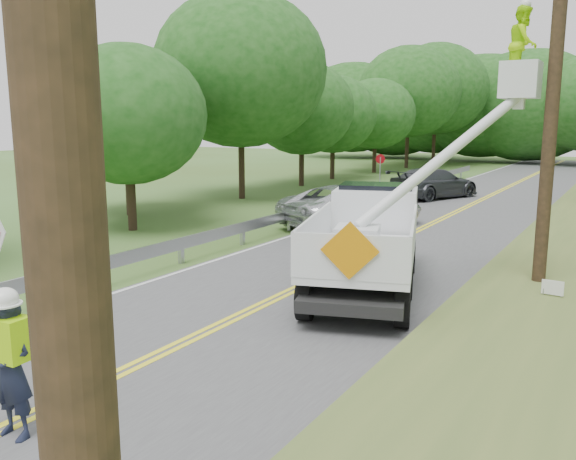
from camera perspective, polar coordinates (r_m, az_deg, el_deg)
The scene contains 11 objects.
ground at distance 9.51m, azimuth -19.46°, elevation -14.65°, with size 140.00×140.00×0.00m, color #435720.
road at distance 20.92m, azimuth 11.27°, elevation -0.62°, with size 7.20×96.00×0.03m.
guardrail at distance 23.24m, azimuth 2.70°, elevation 2.02°, with size 0.18×48.00×0.77m.
treeline_left at distance 41.15m, azimuth 5.81°, elevation 12.96°, with size 10.26×54.98×11.00m.
treeline_horizon at distance 62.31m, azimuth 23.07°, elevation 11.02°, with size 56.38×14.18×10.62m.
flagger at distance 8.21m, azimuth -25.35°, elevation -11.09°, with size 1.12×0.47×2.94m.
bucket_truck at distance 14.70m, azimuth 9.07°, elevation 0.71°, with size 5.24×6.85×6.44m.
suv_silver at distance 22.36m, azimuth 6.28°, elevation 2.33°, with size 2.66×5.76×1.60m, color silver.
suv_darkgrey at distance 31.76m, azimuth 13.92°, elevation 4.43°, with size 2.19×5.39×1.56m, color #3B3D44.
stop_sign_permanent at distance 30.28m, azimuth 8.88°, elevation 5.74°, with size 0.39×0.35×2.35m.
yard_sign at distance 13.72m, azimuth 24.19°, elevation -5.22°, with size 0.44×0.06×0.64m.
Camera 1 is at (6.77, -5.40, 3.93)m, focal length 36.81 mm.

